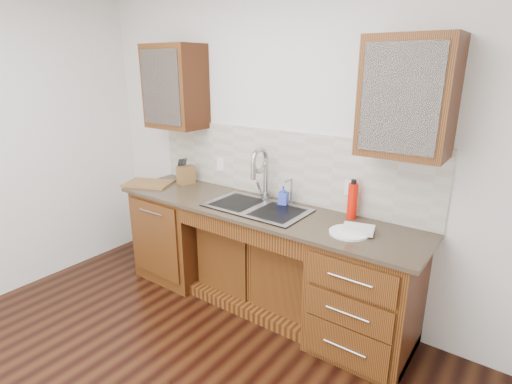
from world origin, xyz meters
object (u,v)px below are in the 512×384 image
Objects in this scene: water_bottle at (352,201)px; plate at (349,233)px; knife_block at (186,175)px; cutting_board at (148,183)px; soap_bottle at (283,196)px.

plate is (0.11, -0.28, -0.13)m from water_bottle.
cutting_board is at bearing -121.80° from knife_block.
knife_block is (-1.68, -0.07, -0.05)m from water_bottle.
cutting_board is at bearing -179.11° from plate.
soap_bottle is 0.72m from plate.
water_bottle is 1.68m from knife_block.
plate is 0.64× the size of cutting_board.
cutting_board is at bearing -170.87° from water_bottle.
plate is at bearing -33.09° from soap_bottle.
cutting_board is (-1.38, -0.26, -0.07)m from soap_bottle.
cutting_board is at bearing 176.32° from soap_bottle.
cutting_board is (-2.06, -0.03, 0.00)m from plate.
water_bottle reaches higher than knife_block.
plate is 1.80m from knife_block.
soap_bottle reaches higher than cutting_board.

